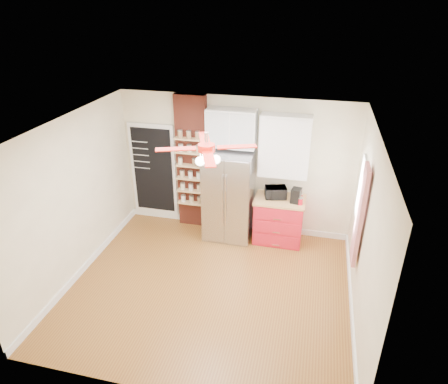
% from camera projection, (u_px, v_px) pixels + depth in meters
% --- Properties ---
extents(floor, '(4.50, 4.50, 0.00)m').
position_uv_depth(floor, '(209.00, 287.00, 6.55)').
color(floor, brown).
rests_on(floor, ground).
extents(ceiling, '(4.50, 4.50, 0.00)m').
position_uv_depth(ceiling, '(206.00, 129.00, 5.34)').
color(ceiling, white).
rests_on(ceiling, wall_back).
extents(wall_back, '(4.50, 0.02, 2.70)m').
position_uv_depth(wall_back, '(236.00, 166.00, 7.69)').
color(wall_back, beige).
rests_on(wall_back, floor).
extents(wall_front, '(4.50, 0.02, 2.70)m').
position_uv_depth(wall_front, '(157.00, 308.00, 4.21)').
color(wall_front, beige).
rests_on(wall_front, floor).
extents(wall_left, '(0.02, 4.00, 2.70)m').
position_uv_depth(wall_left, '(73.00, 200.00, 6.41)').
color(wall_left, beige).
rests_on(wall_left, floor).
extents(wall_right, '(0.02, 4.00, 2.70)m').
position_uv_depth(wall_right, '(366.00, 235.00, 5.48)').
color(wall_right, beige).
rests_on(wall_right, floor).
extents(chalkboard, '(0.95, 0.05, 1.95)m').
position_uv_depth(chalkboard, '(154.00, 170.00, 8.12)').
color(chalkboard, white).
rests_on(chalkboard, wall_back).
extents(brick_pillar, '(0.60, 0.16, 2.70)m').
position_uv_depth(brick_pillar, '(192.00, 163.00, 7.79)').
color(brick_pillar, maroon).
rests_on(brick_pillar, floor).
extents(fridge, '(0.90, 0.70, 1.75)m').
position_uv_depth(fridge, '(229.00, 196.00, 7.59)').
color(fridge, '#BBBBC0').
rests_on(fridge, floor).
extents(upper_glass_cabinet, '(0.90, 0.35, 0.70)m').
position_uv_depth(upper_glass_cabinet, '(232.00, 128.00, 7.19)').
color(upper_glass_cabinet, white).
rests_on(upper_glass_cabinet, wall_back).
extents(red_cabinet, '(0.94, 0.64, 0.90)m').
position_uv_depth(red_cabinet, '(279.00, 220.00, 7.62)').
color(red_cabinet, red).
rests_on(red_cabinet, floor).
extents(upper_shelf_unit, '(0.90, 0.30, 1.15)m').
position_uv_depth(upper_shelf_unit, '(285.00, 146.00, 7.13)').
color(upper_shelf_unit, white).
rests_on(upper_shelf_unit, wall_back).
extents(window, '(0.04, 0.75, 1.05)m').
position_uv_depth(window, '(362.00, 193.00, 6.18)').
color(window, white).
rests_on(window, wall_right).
extents(curtain, '(0.06, 0.40, 1.55)m').
position_uv_depth(curtain, '(360.00, 216.00, 5.75)').
color(curtain, red).
rests_on(curtain, wall_right).
extents(ceiling_fan, '(1.40, 1.40, 0.44)m').
position_uv_depth(ceiling_fan, '(207.00, 148.00, 5.47)').
color(ceiling_fan, silver).
rests_on(ceiling_fan, ceiling).
extents(toaster_oven, '(0.45, 0.36, 0.22)m').
position_uv_depth(toaster_oven, '(276.00, 192.00, 7.42)').
color(toaster_oven, black).
rests_on(toaster_oven, red_cabinet).
extents(coffee_maker, '(0.20, 0.22, 0.27)m').
position_uv_depth(coffee_maker, '(296.00, 196.00, 7.24)').
color(coffee_maker, black).
rests_on(coffee_maker, red_cabinet).
extents(canister_left, '(0.11, 0.11, 0.12)m').
position_uv_depth(canister_left, '(300.00, 201.00, 7.20)').
color(canister_left, red).
rests_on(canister_left, red_cabinet).
extents(canister_right, '(0.11, 0.11, 0.13)m').
position_uv_depth(canister_right, '(299.00, 197.00, 7.34)').
color(canister_right, '#AF0913').
rests_on(canister_right, red_cabinet).
extents(pantry_jar_oats, '(0.11, 0.11, 0.14)m').
position_uv_depth(pantry_jar_oats, '(180.00, 161.00, 7.65)').
color(pantry_jar_oats, beige).
rests_on(pantry_jar_oats, brick_pillar).
extents(pantry_jar_beans, '(0.11, 0.11, 0.12)m').
position_uv_depth(pantry_jar_beans, '(195.00, 162.00, 7.63)').
color(pantry_jar_beans, olive).
rests_on(pantry_jar_beans, brick_pillar).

